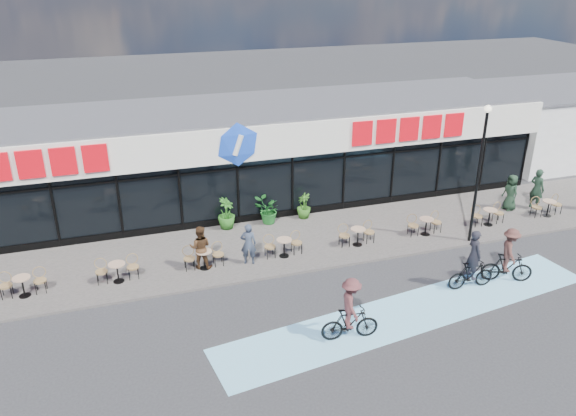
% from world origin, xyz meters
% --- Properties ---
extents(ground, '(120.00, 120.00, 0.00)m').
position_xyz_m(ground, '(0.00, 0.00, 0.00)').
color(ground, '#28282B').
rests_on(ground, ground).
extents(sidewalk, '(44.00, 5.00, 0.10)m').
position_xyz_m(sidewalk, '(0.00, 4.50, 0.05)').
color(sidewalk, '#5A534F').
rests_on(sidewalk, ground).
extents(bike_lane, '(14.17, 4.13, 0.01)m').
position_xyz_m(bike_lane, '(4.00, -1.50, 0.01)').
color(bike_lane, '#78C0E3').
rests_on(bike_lane, ground).
extents(building, '(30.60, 6.57, 4.75)m').
position_xyz_m(building, '(-0.00, 9.93, 2.34)').
color(building, black).
rests_on(building, ground).
extents(neighbour_building, '(9.20, 7.20, 4.11)m').
position_xyz_m(neighbour_building, '(20.50, 11.00, 2.06)').
color(neighbour_building, white).
rests_on(neighbour_building, ground).
extents(lamp_post, '(0.28, 0.28, 5.72)m').
position_xyz_m(lamp_post, '(8.75, 2.30, 3.46)').
color(lamp_post, black).
rests_on(lamp_post, sidewalk).
extents(bistro_set_1, '(1.54, 0.62, 0.90)m').
position_xyz_m(bistro_set_1, '(-8.51, 3.46, 0.56)').
color(bistro_set_1, tan).
rests_on(bistro_set_1, sidewalk).
extents(bistro_set_2, '(1.54, 0.62, 0.90)m').
position_xyz_m(bistro_set_2, '(-5.35, 3.46, 0.56)').
color(bistro_set_2, tan).
rests_on(bistro_set_2, sidewalk).
extents(bistro_set_3, '(1.54, 0.62, 0.90)m').
position_xyz_m(bistro_set_3, '(-2.19, 3.46, 0.56)').
color(bistro_set_3, tan).
rests_on(bistro_set_3, sidewalk).
extents(bistro_set_4, '(1.54, 0.62, 0.90)m').
position_xyz_m(bistro_set_4, '(0.97, 3.46, 0.56)').
color(bistro_set_4, tan).
rests_on(bistro_set_4, sidewalk).
extents(bistro_set_5, '(1.54, 0.62, 0.90)m').
position_xyz_m(bistro_set_5, '(4.13, 3.46, 0.56)').
color(bistro_set_5, tan).
rests_on(bistro_set_5, sidewalk).
extents(bistro_set_6, '(1.54, 0.62, 0.90)m').
position_xyz_m(bistro_set_6, '(7.29, 3.46, 0.56)').
color(bistro_set_6, tan).
rests_on(bistro_set_6, sidewalk).
extents(bistro_set_7, '(1.54, 0.62, 0.90)m').
position_xyz_m(bistro_set_7, '(10.45, 3.46, 0.56)').
color(bistro_set_7, tan).
rests_on(bistro_set_7, sidewalk).
extents(bistro_set_8, '(1.54, 0.62, 0.90)m').
position_xyz_m(bistro_set_8, '(13.61, 3.46, 0.56)').
color(bistro_set_8, tan).
rests_on(bistro_set_8, sidewalk).
extents(potted_plant_left, '(1.07, 1.07, 1.37)m').
position_xyz_m(potted_plant_left, '(-0.63, 6.60, 0.79)').
color(potted_plant_left, '#245D1A').
rests_on(potted_plant_left, sidewalk).
extents(potted_plant_mid, '(1.23, 1.10, 1.21)m').
position_xyz_m(potted_plant_mid, '(1.19, 6.49, 0.71)').
color(potted_plant_mid, '#1A5E20').
rests_on(potted_plant_mid, sidewalk).
extents(potted_plant_right, '(0.75, 0.75, 1.16)m').
position_xyz_m(potted_plant_right, '(2.92, 6.59, 0.68)').
color(potted_plant_right, '#2A5A19').
rests_on(potted_plant_right, sidewalk).
extents(patron_left, '(0.70, 0.56, 1.67)m').
position_xyz_m(patron_left, '(-0.49, 3.25, 0.93)').
color(patron_left, '#313B4D').
rests_on(patron_left, sidewalk).
extents(patron_right, '(1.00, 0.88, 1.71)m').
position_xyz_m(patron_right, '(-2.29, 3.49, 0.95)').
color(patron_right, '#482E19').
rests_on(patron_right, sidewalk).
extents(pedestrian_a, '(0.60, 0.87, 1.71)m').
position_xyz_m(pedestrian_a, '(12.40, 4.53, 0.96)').
color(pedestrian_a, black).
rests_on(pedestrian_a, sidewalk).
extents(pedestrian_b, '(0.64, 0.81, 1.94)m').
position_xyz_m(pedestrian_b, '(13.65, 4.30, 1.07)').
color(pedestrian_b, '#192E20').
rests_on(pedestrian_b, sidewalk).
extents(cyclist_a, '(1.91, 1.23, 2.11)m').
position_xyz_m(cyclist_a, '(8.20, -0.76, 0.92)').
color(cyclist_a, black).
rests_on(cyclist_a, ground).
extents(cyclist_b, '(1.78, 0.69, 2.28)m').
position_xyz_m(cyclist_b, '(6.68, -0.77, 0.83)').
color(cyclist_b, black).
rests_on(cyclist_b, ground).
extents(cyclist_c, '(1.87, 1.15, 2.13)m').
position_xyz_m(cyclist_c, '(1.36, -2.19, 0.94)').
color(cyclist_c, black).
rests_on(cyclist_c, ground).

